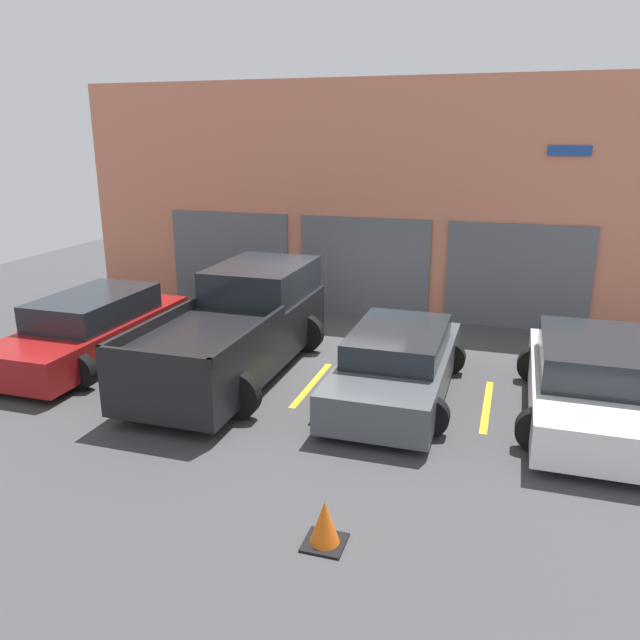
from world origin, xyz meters
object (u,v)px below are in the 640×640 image
(sedan_side, at_px, (93,328))
(van_right, at_px, (397,364))
(sedan_white, at_px, (590,382))
(traffic_cone, at_px, (325,524))
(pickup_truck, at_px, (239,327))

(sedan_side, relative_size, van_right, 1.07)
(sedan_white, xyz_separation_m, traffic_cone, (-3.11, -4.43, -0.36))
(pickup_truck, distance_m, sedan_white, 6.29)
(pickup_truck, bearing_deg, sedan_white, -2.48)
(pickup_truck, bearing_deg, sedan_side, -175.07)
(sedan_side, bearing_deg, pickup_truck, 4.93)
(pickup_truck, height_order, sedan_white, pickup_truck)
(sedan_white, distance_m, van_right, 3.14)
(van_right, height_order, traffic_cone, van_right)
(sedan_white, relative_size, sedan_side, 0.95)
(sedan_side, height_order, van_right, sedan_side)
(pickup_truck, height_order, van_right, pickup_truck)
(sedan_white, bearing_deg, sedan_side, 180.00)
(traffic_cone, bearing_deg, van_right, 90.37)
(pickup_truck, distance_m, van_right, 3.17)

